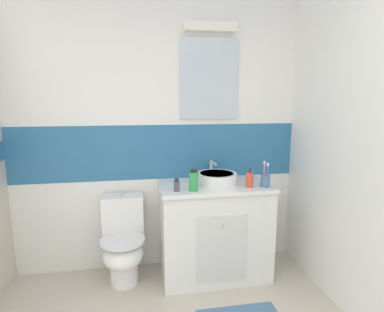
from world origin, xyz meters
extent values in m
cube|color=white|center=(0.00, 2.45, 0.42)|extent=(3.20, 0.10, 0.85)
cube|color=teal|center=(0.00, 2.45, 1.10)|extent=(3.20, 0.10, 0.50)
cube|color=white|center=(0.00, 2.45, 1.93)|extent=(3.20, 0.10, 1.15)
cube|color=silver|center=(0.47, 2.39, 1.76)|extent=(0.53, 0.02, 0.72)
cube|color=white|center=(0.47, 2.35, 2.20)|extent=(0.46, 0.10, 0.08)
cube|color=white|center=(0.47, 2.13, 0.41)|extent=(0.94, 0.53, 0.82)
cube|color=white|center=(0.47, 2.12, 0.83)|extent=(0.96, 0.55, 0.03)
cube|color=silver|center=(0.47, 1.87, 0.37)|extent=(0.42, 0.01, 0.57)
cylinder|color=silver|center=(0.47, 1.85, 0.57)|extent=(0.02, 0.02, 0.03)
cylinder|color=white|center=(0.48, 2.13, 0.90)|extent=(0.36, 0.36, 0.10)
cylinder|color=#B3B3B8|center=(0.48, 2.13, 0.94)|extent=(0.29, 0.29, 0.01)
cylinder|color=silver|center=(0.48, 2.34, 0.93)|extent=(0.03, 0.03, 0.17)
cylinder|color=silver|center=(0.48, 2.24, 1.02)|extent=(0.02, 0.16, 0.02)
cylinder|color=white|center=(-0.33, 2.12, 0.09)|extent=(0.24, 0.24, 0.18)
ellipsoid|color=white|center=(-0.33, 2.08, 0.29)|extent=(0.34, 0.42, 0.22)
cylinder|color=white|center=(-0.33, 2.08, 0.41)|extent=(0.37, 0.37, 0.02)
cube|color=white|center=(-0.33, 2.29, 0.57)|extent=(0.36, 0.17, 0.34)
cylinder|color=silver|center=(-0.33, 2.29, 0.74)|extent=(0.04, 0.04, 0.02)
cylinder|color=#4C7299|center=(0.87, 1.98, 0.90)|extent=(0.08, 0.08, 0.10)
cylinder|color=#338CD8|center=(0.88, 1.97, 0.96)|extent=(0.02, 0.01, 0.16)
cube|color=white|center=(0.88, 1.97, 1.04)|extent=(0.01, 0.02, 0.03)
cylinder|color=#D872BF|center=(0.85, 1.97, 0.97)|extent=(0.01, 0.02, 0.18)
cube|color=white|center=(0.85, 1.97, 1.06)|extent=(0.01, 0.02, 0.03)
cylinder|color=#D84C33|center=(0.73, 1.99, 0.91)|extent=(0.06, 0.06, 0.12)
cylinder|color=#262626|center=(0.73, 1.99, 0.99)|extent=(0.01, 0.01, 0.04)
cylinder|color=#262626|center=(0.73, 1.97, 1.01)|extent=(0.01, 0.02, 0.01)
cylinder|color=green|center=(0.25, 1.96, 0.93)|extent=(0.08, 0.08, 0.15)
cylinder|color=black|center=(0.25, 1.96, 1.01)|extent=(0.05, 0.05, 0.02)
cube|color=#4C4C51|center=(0.11, 1.97, 0.89)|extent=(0.05, 0.03, 0.08)
cylinder|color=black|center=(0.11, 1.97, 0.94)|extent=(0.03, 0.03, 0.02)
camera|label=1|loc=(-0.18, -0.40, 1.57)|focal=28.85mm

